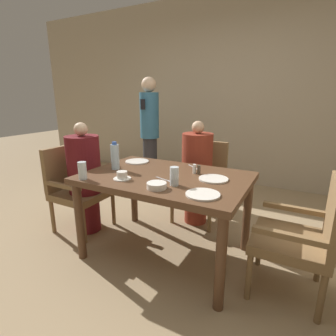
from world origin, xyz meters
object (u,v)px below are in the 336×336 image
bowl_small (157,186)px  water_bottle (115,156)px  glass_tall_mid (174,176)px  chair_left_side (76,185)px  standing_host (150,130)px  plate_main_right (213,179)px  diner_in_left_chair (85,178)px  glass_tall_near (82,171)px  teacup_with_saucer (122,176)px  diner_in_far_chair (197,172)px  plate_dessert_center (203,194)px  plate_main_left (137,161)px  chair_far_side (201,178)px  chair_right_side (304,234)px

bowl_small → water_bottle: size_ratio=0.57×
water_bottle → glass_tall_mid: size_ratio=1.77×
chair_left_side → standing_host: (-0.01, 1.46, 0.40)m
plate_main_right → glass_tall_mid: (-0.21, -0.26, 0.06)m
bowl_small → water_bottle: bearing=155.3°
diner_in_left_chair → bowl_small: bearing=-17.0°
glass_tall_near → teacup_with_saucer: bearing=28.2°
diner_in_far_chair → plate_dessert_center: (0.43, -0.97, 0.16)m
water_bottle → chair_left_side: bearing=175.7°
teacup_with_saucer → bowl_small: bearing=-9.6°
plate_main_left → plate_main_right: same height
chair_left_side → teacup_with_saucer: size_ratio=6.24×
plate_main_right → glass_tall_mid: glass_tall_mid is taller
plate_dessert_center → chair_far_side: bearing=111.1°
teacup_with_saucer → chair_right_side: bearing=10.9°
chair_far_side → plate_main_left: bearing=-128.1°
chair_far_side → teacup_with_saucer: size_ratio=6.24×
teacup_with_saucer → bowl_small: 0.35m
water_bottle → glass_tall_near: size_ratio=1.77×
plate_dessert_center → plate_main_right: bearing=97.1°
standing_host → teacup_with_saucer: size_ratio=11.62×
chair_left_side → glass_tall_near: (0.53, -0.39, 0.33)m
diner_in_far_chair → plate_main_left: (-0.45, -0.44, 0.16)m
diner_in_left_chair → diner_in_far_chair: 1.14m
glass_tall_near → glass_tall_mid: bearing=16.3°
chair_right_side → plate_dessert_center: (-0.62, -0.28, 0.26)m
diner_in_far_chair → diner_in_left_chair: bearing=-142.6°
diner_in_far_chair → glass_tall_near: (-0.52, -1.09, 0.23)m
standing_host → glass_tall_mid: 2.06m
plate_main_left → plate_main_right: 0.86m
plate_main_left → standing_host: bearing=116.4°
chair_right_side → chair_far_side: bearing=141.5°
plate_main_right → glass_tall_mid: size_ratio=1.65×
standing_host → water_bottle: bearing=-69.1°
teacup_with_saucer → glass_tall_mid: 0.43m
chair_left_side → plate_main_left: (0.59, 0.25, 0.26)m
diner_in_far_chair → plate_dessert_center: 1.07m
chair_far_side → standing_host: size_ratio=0.54×
plate_main_left → glass_tall_near: 0.65m
plate_dessert_center → glass_tall_mid: 0.27m
plate_main_right → bowl_small: bearing=-127.4°
chair_far_side → plate_main_right: chair_far_side is taller
chair_right_side → teacup_with_saucer: bearing=-169.1°
chair_far_side → chair_right_side: bearing=-38.5°
teacup_with_saucer → standing_host: bearing=115.2°
chair_far_side → diner_in_far_chair: 0.17m
chair_left_side → standing_host: standing_host is taller
glass_tall_mid → diner_in_far_chair: bearing=101.2°
chair_left_side → chair_far_side: (1.05, 0.83, 0.00)m
diner_in_left_chair → water_bottle: diner_in_left_chair is taller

